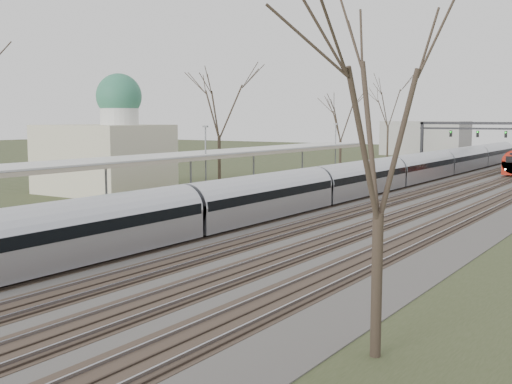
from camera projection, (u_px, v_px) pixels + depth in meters
track_bed at (419, 191)px, 57.76m from camera, size 24.00×160.00×0.22m
platform at (221, 199)px, 48.32m from camera, size 3.50×69.00×1.00m
canopy at (181, 157)px, 44.19m from camera, size 4.10×50.00×3.11m
dome_building at (106, 151)px, 55.31m from camera, size 10.00×8.00×10.30m
signal_gantry at (500, 131)px, 82.02m from camera, size 21.00×0.59×6.08m
tree_west_far at (219, 103)px, 60.51m from camera, size 5.50×5.50×11.33m
tree_east_near at (380, 119)px, 16.90m from camera, size 4.50×4.50×9.27m
train_near at (392, 173)px, 59.39m from camera, size 2.62×90.21×3.05m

